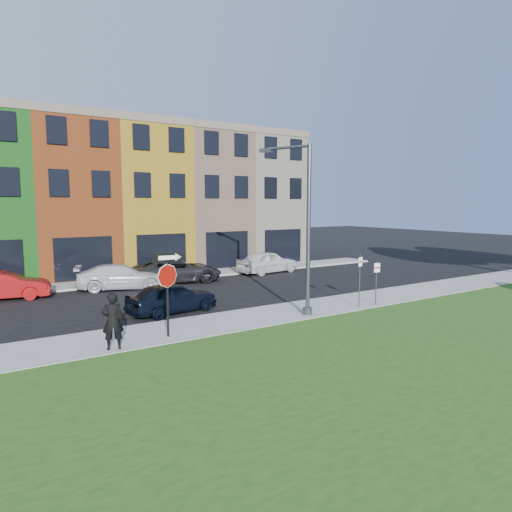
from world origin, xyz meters
TOP-DOWN VIEW (x-y plane):
  - ground at (0.00, 0.00)m, footprint 120.00×120.00m
  - sidewalk_near at (2.00, 3.00)m, footprint 40.00×3.00m
  - sidewalk_far at (-3.00, 15.00)m, footprint 40.00×2.40m
  - rowhouse_block at (-2.50, 21.18)m, footprint 30.00×10.12m
  - stop_sign at (-5.21, 2.26)m, footprint 1.05×0.14m
  - man at (-7.25, 1.90)m, footprint 0.88×0.75m
  - sedan_near at (-3.53, 5.96)m, footprint 2.92×4.58m
  - parked_car_red at (-9.56, 13.13)m, footprint 3.18×4.93m
  - parked_car_silver at (-3.75, 12.84)m, footprint 4.55×5.92m
  - parked_car_dark at (-0.18, 13.15)m, footprint 4.49×6.28m
  - parked_car_white at (6.58, 13.33)m, footprint 3.04×5.07m
  - street_lamp at (0.91, 2.35)m, footprint 1.27×2.42m
  - parking_sign_a at (4.90, 1.89)m, footprint 0.32×0.11m
  - parking_sign_b at (3.87, 1.94)m, footprint 0.31×0.13m

SIDE VIEW (x-z plane):
  - ground at x=0.00m, z-range 0.00..0.00m
  - sidewalk_near at x=2.00m, z-range 0.00..0.12m
  - sidewalk_far at x=-3.00m, z-range 0.00..0.12m
  - sedan_near at x=-3.53m, z-range 0.00..1.39m
  - parked_car_silver at x=-3.75m, z-range 0.00..1.42m
  - parked_car_red at x=-9.56m, z-range 0.00..1.43m
  - parked_car_dark at x=-0.18m, z-range 0.00..1.49m
  - parked_car_white at x=6.58m, z-range 0.00..1.56m
  - man at x=-7.25m, z-range 0.12..1.99m
  - parking_sign_a at x=4.90m, z-range 0.38..2.40m
  - parking_sign_b at x=3.87m, z-range 0.40..2.81m
  - stop_sign at x=-5.21m, z-range 0.76..3.75m
  - street_lamp at x=0.91m, z-range 0.15..7.28m
  - rowhouse_block at x=-2.50m, z-range -0.01..9.99m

